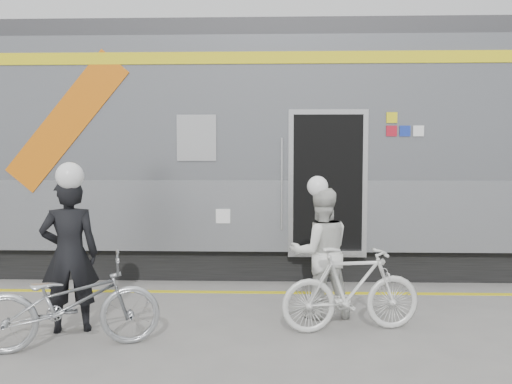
{
  "coord_description": "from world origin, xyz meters",
  "views": [
    {
      "loc": [
        0.33,
        -5.56,
        2.0
      ],
      "look_at": [
        0.1,
        1.6,
        1.5
      ],
      "focal_mm": 38.0,
      "sensor_mm": 36.0,
      "label": 1
    }
  ],
  "objects_px": {
    "bicycle_left": "(69,303)",
    "bicycle_right": "(351,289)",
    "man": "(69,255)",
    "woman": "(321,253)"
  },
  "relations": [
    {
      "from": "bicycle_left",
      "to": "bicycle_right",
      "type": "bearing_deg",
      "value": -94.55
    },
    {
      "from": "man",
      "to": "bicycle_right",
      "type": "xyz_separation_m",
      "value": [
        3.17,
        0.09,
        -0.39
      ]
    },
    {
      "from": "man",
      "to": "bicycle_left",
      "type": "height_order",
      "value": "man"
    },
    {
      "from": "man",
      "to": "bicycle_left",
      "type": "bearing_deg",
      "value": 93.3
    },
    {
      "from": "bicycle_right",
      "to": "bicycle_left",
      "type": "bearing_deg",
      "value": 91.22
    },
    {
      "from": "woman",
      "to": "bicycle_right",
      "type": "distance_m",
      "value": 0.7
    },
    {
      "from": "man",
      "to": "bicycle_left",
      "type": "relative_size",
      "value": 0.95
    },
    {
      "from": "bicycle_left",
      "to": "woman",
      "type": "xyz_separation_m",
      "value": [
        2.67,
        1.19,
        0.32
      ]
    },
    {
      "from": "man",
      "to": "bicycle_right",
      "type": "distance_m",
      "value": 3.2
    },
    {
      "from": "man",
      "to": "woman",
      "type": "height_order",
      "value": "man"
    }
  ]
}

